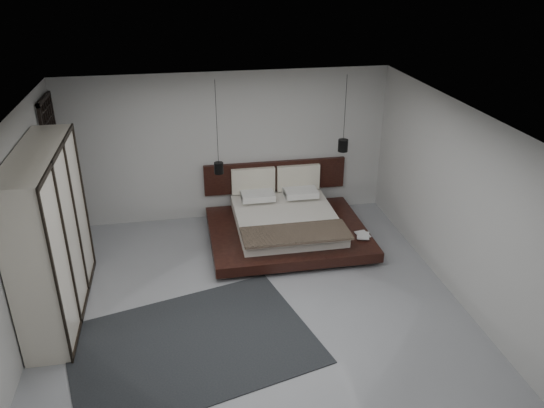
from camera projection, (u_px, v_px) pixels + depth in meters
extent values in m
plane|color=#909398|center=(253.00, 304.00, 7.78)|extent=(6.00, 6.00, 0.00)
plane|color=white|center=(250.00, 118.00, 6.58)|extent=(6.00, 6.00, 0.00)
plane|color=#B3B3B1|center=(228.00, 147.00, 9.85)|extent=(6.00, 0.00, 6.00)
plane|color=#B3B3B1|center=(303.00, 376.00, 4.51)|extent=(6.00, 0.00, 6.00)
plane|color=#B3B3B1|center=(17.00, 238.00, 6.69)|extent=(0.00, 6.00, 6.00)
plane|color=#B3B3B1|center=(456.00, 202.00, 7.66)|extent=(0.00, 6.00, 6.00)
cube|color=black|center=(57.00, 174.00, 8.92)|extent=(0.05, 0.90, 2.60)
cube|color=black|center=(288.00, 239.00, 9.46)|extent=(2.15, 1.76, 0.08)
cube|color=black|center=(288.00, 233.00, 9.40)|extent=(2.74, 2.25, 0.18)
cube|color=silver|center=(286.00, 220.00, 9.43)|extent=(1.76, 1.96, 0.22)
cube|color=black|center=(296.00, 233.00, 8.70)|extent=(1.78, 0.68, 0.05)
cube|color=white|center=(257.00, 196.00, 9.97)|extent=(0.61, 0.39, 0.12)
cube|color=white|center=(299.00, 193.00, 10.10)|extent=(0.61, 0.39, 0.12)
cube|color=white|center=(258.00, 196.00, 9.82)|extent=(0.61, 0.39, 0.12)
cube|color=white|center=(301.00, 193.00, 9.95)|extent=(0.61, 0.39, 0.12)
cube|color=black|center=(275.00, 176.00, 10.22)|extent=(2.74, 0.08, 0.60)
cube|color=silver|center=(253.00, 181.00, 10.08)|extent=(0.83, 0.10, 0.50)
cube|color=silver|center=(298.00, 178.00, 10.23)|extent=(0.83, 0.10, 0.50)
imported|color=#99724C|center=(357.00, 235.00, 9.11)|extent=(0.24, 0.29, 0.03)
imported|color=#99724C|center=(357.00, 235.00, 9.07)|extent=(0.29, 0.34, 0.02)
cylinder|color=black|center=(217.00, 123.00, 8.93)|extent=(0.01, 0.01, 1.44)
cylinder|color=black|center=(219.00, 168.00, 9.28)|extent=(0.16, 0.16, 0.20)
cylinder|color=#FFE0B2|center=(219.00, 173.00, 9.31)|extent=(0.12, 0.12, 0.01)
cylinder|color=black|center=(345.00, 108.00, 9.23)|extent=(0.01, 0.01, 1.16)
cylinder|color=black|center=(343.00, 145.00, 9.53)|extent=(0.18, 0.18, 0.22)
cylinder|color=#FFE0B2|center=(343.00, 150.00, 9.57)|extent=(0.13, 0.13, 0.01)
cube|color=silver|center=(50.00, 236.00, 7.16)|extent=(0.55, 2.40, 2.40)
cube|color=black|center=(58.00, 153.00, 6.71)|extent=(0.03, 2.40, 0.06)
cube|color=black|center=(85.00, 305.00, 7.71)|extent=(0.03, 2.40, 0.06)
cube|color=black|center=(56.00, 283.00, 6.14)|extent=(0.03, 0.05, 2.40)
cube|color=black|center=(68.00, 249.00, 6.85)|extent=(0.03, 0.05, 2.40)
cube|color=black|center=(77.00, 221.00, 7.56)|extent=(0.03, 0.05, 2.40)
cube|color=black|center=(84.00, 198.00, 8.27)|extent=(0.03, 0.05, 2.40)
cube|color=black|center=(192.00, 344.00, 6.96)|extent=(3.55, 2.93, 0.01)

